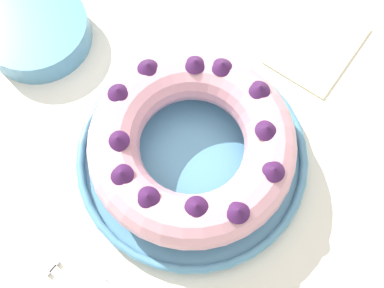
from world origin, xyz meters
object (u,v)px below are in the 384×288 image
Objects in this scene: bundt_cake at (192,144)px; cake_knife at (103,287)px; napkin at (318,46)px; side_bowl at (37,32)px; serving_dish at (192,156)px; fork at (68,282)px.

bundt_cake is 0.23m from cake_knife.
cake_knife is 0.51m from napkin.
cake_knife is 0.42m from side_bowl.
side_bowl is 0.47m from napkin.
serving_dish is at bearing 4.61° from cake_knife.
bundt_cake is (0.00, 0.00, 0.05)m from serving_dish.
bundt_cake is 0.34m from side_bowl.
serving_dish is 1.92× the size of cake_knife.
serving_dish is at bearing -90.99° from side_bowl.
napkin is at bearing -52.76° from side_bowl.
napkin is at bearing -8.03° from fork.
napkin is (0.29, -0.04, -0.06)m from bundt_cake.
side_bowl is at bearing 49.25° from fork.
bundt_cake is 0.30m from napkin.
serving_dish is 0.29m from napkin.
serving_dish is 2.08× the size of napkin.
fork is at bearing 173.85° from napkin.
cake_knife is (-0.22, -0.02, -0.06)m from bundt_cake.
bundt_cake reaches higher than cake_knife.
fork is at bearing 119.73° from cake_knife.
side_bowl is (0.01, 0.33, -0.04)m from bundt_cake.
napkin is (0.54, -0.06, -0.00)m from fork.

